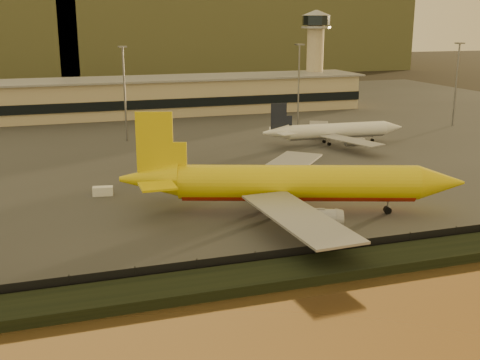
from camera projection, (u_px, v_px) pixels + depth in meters
The scene contains 12 objects.
ground at pixel (263, 233), 94.53m from camera, with size 900.00×900.00×0.00m, color black.
embankment at pixel (308, 270), 78.76m from camera, with size 320.00×7.00×1.40m, color black.
tarmac at pixel (153, 130), 181.58m from camera, with size 320.00×220.00×0.20m, color #2D2D2D.
perimeter_fence at pixel (296, 255), 82.27m from camera, with size 300.00×0.05×2.20m, color black.
terminal_building at pixel (94, 99), 203.58m from camera, with size 202.00×25.00×12.60m.
control_tower at pixel (315, 48), 230.22m from camera, with size 11.20×11.20×35.50m.
apron_light_masts at pixel (219, 83), 163.75m from camera, with size 152.20×12.20×25.40m.
distant_hills at pixel (52, 20), 391.73m from camera, with size 470.00×160.00×70.00m.
dhl_cargo_jet at pixel (292, 184), 102.06m from camera, with size 57.18×54.41×17.54m.
white_narrowbody_jet at pixel (334, 131), 159.74m from camera, with size 39.99×39.01×11.49m.
gse_vehicle_yellow at pixel (265, 180), 121.55m from camera, with size 3.70×1.66×1.66m, color #DDC20B.
gse_vehicle_white at pixel (103, 191), 113.67m from camera, with size 3.76×1.69×1.69m, color white.
Camera 1 is at (-31.44, -83.46, 32.63)m, focal length 45.00 mm.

